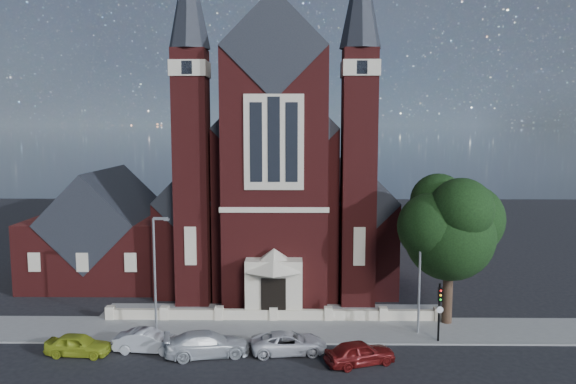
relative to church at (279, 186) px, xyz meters
name	(u,v)px	position (x,y,z in m)	size (l,w,h in m)	color
ground	(277,288)	(0.00, -7.94, -8.19)	(120.00, 120.00, 0.00)	black
pavement_strip	(273,331)	(0.00, -18.44, -8.19)	(60.00, 5.00, 0.12)	slate
forecourt_paving	(275,312)	(0.00, -14.44, -8.19)	(26.00, 3.00, 0.14)	slate
forecourt_wall	(274,321)	(0.00, -16.44, -8.19)	(24.00, 0.40, 0.90)	#BDB296
church	(279,186)	(0.00, 0.00, 0.00)	(20.01, 34.90, 29.20)	#4C1514
parish_hall	(106,236)	(-16.00, -4.94, -4.17)	(12.00, 12.20, 10.24)	#4C1514
street_tree	(452,230)	(12.60, -17.23, -1.23)	(6.40, 6.60, 10.70)	black
street_lamp_left	(156,268)	(-7.91, -18.94, -3.59)	(1.16, 0.22, 8.09)	gray
street_lamp_right	(421,269)	(10.09, -18.94, -3.59)	(1.16, 0.22, 8.09)	gray
traffic_signal	(440,305)	(11.00, -20.52, -5.60)	(0.28, 0.42, 4.00)	black
car_lime_van	(78,345)	(-11.92, -22.75, -7.50)	(1.61, 4.00, 1.36)	#95A420
car_silver_a	(148,341)	(-7.72, -22.16, -7.49)	(1.47, 4.21, 1.39)	#A2A7AA
car_silver_b	(207,344)	(-3.88, -22.75, -7.42)	(2.13, 5.24, 1.52)	#B5BABE
car_white_suv	(289,343)	(1.18, -22.24, -7.52)	(2.20, 4.77, 1.33)	silver
car_dark_red	(360,353)	(5.44, -23.90, -7.46)	(1.71, 4.26, 1.45)	#5D1010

